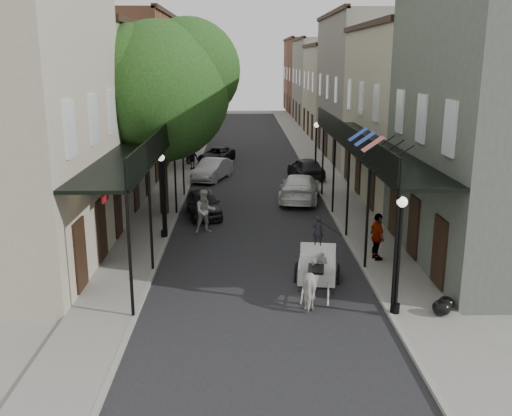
{
  "coord_description": "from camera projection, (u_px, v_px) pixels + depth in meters",
  "views": [
    {
      "loc": [
        -0.61,
        -18.19,
        7.78
      ],
      "look_at": [
        -0.05,
        5.26,
        1.6
      ],
      "focal_mm": 40.0,
      "sensor_mm": 36.0,
      "label": 1
    }
  ],
  "objects": [
    {
      "name": "pedestrian_sidewalk_right",
      "position": [
        377.0,
        237.0,
        22.15
      ],
      "size": [
        0.65,
        1.17,
        1.88
      ],
      "primitive_type": "imported",
      "rotation": [
        0.0,
        0.0,
        1.76
      ],
      "color": "gray",
      "rests_on": "sidewalk_right"
    },
    {
      "name": "lamppost_left",
      "position": [
        162.0,
        194.0,
        24.76
      ],
      "size": [
        0.32,
        0.32,
        3.71
      ],
      "color": "black",
      "rests_on": "sidewalk_left"
    },
    {
      "name": "tree_near",
      "position": [
        168.0,
        86.0,
        27.67
      ],
      "size": [
        7.31,
        6.8,
        9.63
      ],
      "color": "#382619",
      "rests_on": "sidewalk_left"
    },
    {
      "name": "trash_bags",
      "position": [
        443.0,
        306.0,
        17.66
      ],
      "size": [
        0.84,
        0.99,
        0.49
      ],
      "color": "black",
      "rests_on": "sidewalk_right"
    },
    {
      "name": "lamppost_right_far",
      "position": [
        316.0,
        150.0,
        36.55
      ],
      "size": [
        0.32,
        0.32,
        3.71
      ],
      "color": "black",
      "rests_on": "sidewalk_right"
    },
    {
      "name": "carriage",
      "position": [
        318.0,
        251.0,
        20.69
      ],
      "size": [
        1.78,
        2.44,
        2.58
      ],
      "rotation": [
        0.0,
        0.0,
        -0.16
      ],
      "color": "black",
      "rests_on": "ground"
    },
    {
      "name": "tree_far",
      "position": [
        192.0,
        86.0,
        41.36
      ],
      "size": [
        6.45,
        6.0,
        8.61
      ],
      "color": "#382619",
      "rests_on": "sidewalk_left"
    },
    {
      "name": "horse",
      "position": [
        316.0,
        282.0,
        18.45
      ],
      "size": [
        1.1,
        1.93,
        1.54
      ],
      "primitive_type": "imported",
      "rotation": [
        0.0,
        0.0,
        2.99
      ],
      "color": "beige",
      "rests_on": "ground"
    },
    {
      "name": "ground",
      "position": [
        261.0,
        292.0,
        19.58
      ],
      "size": [
        140.0,
        140.0,
        0.0
      ],
      "primitive_type": "plane",
      "color": "gray",
      "rests_on": "ground"
    },
    {
      "name": "pedestrian_sidewalk_left",
      "position": [
        192.0,
        157.0,
        40.36
      ],
      "size": [
        1.25,
        1.19,
        1.71
      ],
      "primitive_type": "imported",
      "rotation": [
        0.0,
        0.0,
        3.83
      ],
      "color": "gray",
      "rests_on": "sidewalk_left"
    },
    {
      "name": "gallery_right",
      "position": [
        363.0,
        144.0,
        25.4
      ],
      "size": [
        2.2,
        18.05,
        4.88
      ],
      "color": "black",
      "rests_on": "sidewalk_right"
    },
    {
      "name": "car_left_mid",
      "position": [
        212.0,
        170.0,
        37.4
      ],
      "size": [
        2.72,
        4.46,
        1.39
      ],
      "primitive_type": "imported",
      "rotation": [
        0.0,
        0.0,
        -0.32
      ],
      "color": "#A09FA4",
      "rests_on": "ground"
    },
    {
      "name": "gallery_left",
      "position": [
        148.0,
        145.0,
        25.18
      ],
      "size": [
        2.2,
        18.05,
        4.88
      ],
      "color": "black",
      "rests_on": "sidewalk_left"
    },
    {
      "name": "lamppost_right_near",
      "position": [
        399.0,
        254.0,
        17.21
      ],
      "size": [
        0.32,
        0.32,
        3.71
      ],
      "color": "black",
      "rests_on": "sidewalk_right"
    },
    {
      "name": "sidewalk_left",
      "position": [
        178.0,
        175.0,
        38.78
      ],
      "size": [
        2.2,
        90.0,
        0.12
      ],
      "primitive_type": "cube",
      "color": "gray",
      "rests_on": "ground"
    },
    {
      "name": "building_row_left",
      "position": [
        145.0,
        90.0,
        47.04
      ],
      "size": [
        5.0,
        80.0,
        10.5
      ],
      "primitive_type": "cube",
      "color": "#ACA389",
      "rests_on": "ground"
    },
    {
      "name": "building_row_right",
      "position": [
        353.0,
        90.0,
        47.44
      ],
      "size": [
        5.0,
        80.0,
        10.5
      ],
      "primitive_type": "cube",
      "color": "slate",
      "rests_on": "ground"
    },
    {
      "name": "pedestrian_walking",
      "position": [
        205.0,
        211.0,
        26.02
      ],
      "size": [
        1.16,
        1.02,
        2.01
      ],
      "primitive_type": "imported",
      "rotation": [
        0.0,
        0.0,
        0.31
      ],
      "color": "#ADADA3",
      "rests_on": "ground"
    },
    {
      "name": "car_left_near",
      "position": [
        204.0,
        203.0,
        28.89
      ],
      "size": [
        2.24,
        4.03,
        1.3
      ],
      "primitive_type": "imported",
      "rotation": [
        0.0,
        0.0,
        0.2
      ],
      "color": "black",
      "rests_on": "ground"
    },
    {
      "name": "car_right_near",
      "position": [
        300.0,
        187.0,
        31.99
      ],
      "size": [
        2.88,
        5.41,
        1.49
      ],
      "primitive_type": "imported",
      "rotation": [
        0.0,
        0.0,
        2.98
      ],
      "color": "white",
      "rests_on": "ground"
    },
    {
      "name": "road",
      "position": [
        252.0,
        176.0,
        38.91
      ],
      "size": [
        8.0,
        90.0,
        0.01
      ],
      "primitive_type": "cube",
      "color": "black",
      "rests_on": "ground"
    },
    {
      "name": "car_right_far",
      "position": [
        306.0,
        168.0,
        37.84
      ],
      "size": [
        2.44,
        4.44,
        1.43
      ],
      "primitive_type": "imported",
      "rotation": [
        0.0,
        0.0,
        3.33
      ],
      "color": "black",
      "rests_on": "ground"
    },
    {
      "name": "sidewalk_right",
      "position": [
        324.0,
        175.0,
        39.01
      ],
      "size": [
        2.2,
        90.0,
        0.12
      ],
      "primitive_type": "cube",
      "color": "gray",
      "rests_on": "ground"
    },
    {
      "name": "car_left_far",
      "position": [
        217.0,
        155.0,
        43.64
      ],
      "size": [
        3.05,
        4.61,
        1.18
      ],
      "primitive_type": "imported",
      "rotation": [
        0.0,
        0.0,
        -0.28
      ],
      "color": "black",
      "rests_on": "ground"
    }
  ]
}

